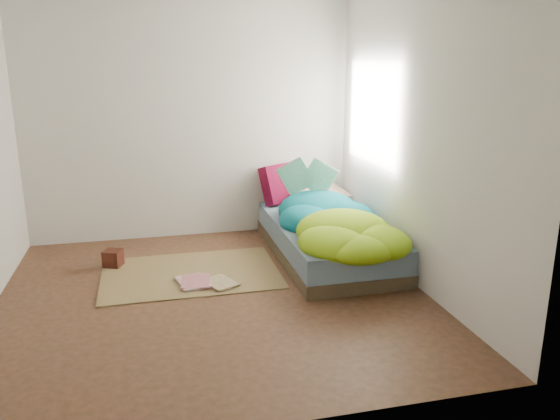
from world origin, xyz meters
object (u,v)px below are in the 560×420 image
(wooden_box, at_px, (113,258))
(floor_book_b, at_px, (182,283))
(bed, at_px, (326,240))
(open_book, at_px, (308,168))
(floor_book_a, at_px, (179,285))
(pillow_magenta, at_px, (280,184))

(wooden_box, xyz_separation_m, floor_book_b, (0.60, -0.61, -0.06))
(bed, distance_m, open_book, 0.78)
(floor_book_a, distance_m, floor_book_b, 0.04)
(pillow_magenta, xyz_separation_m, floor_book_b, (-1.21, -1.33, -0.53))
(bed, distance_m, floor_book_b, 1.54)
(floor_book_a, bearing_deg, pillow_magenta, 37.35)
(open_book, height_order, floor_book_a, open_book)
(open_book, relative_size, floor_book_a, 1.50)
(open_book, distance_m, floor_book_a, 1.83)
(open_book, bearing_deg, pillow_magenta, 129.09)
(bed, bearing_deg, wooden_box, 174.91)
(pillow_magenta, relative_size, floor_book_b, 1.34)
(wooden_box, relative_size, floor_book_b, 0.48)
(open_book, height_order, wooden_box, open_book)
(floor_book_a, xyz_separation_m, floor_book_b, (0.02, 0.04, 0.00))
(pillow_magenta, distance_m, open_book, 0.61)
(pillow_magenta, height_order, floor_book_b, pillow_magenta)
(bed, height_order, floor_book_a, bed)
(floor_book_b, bearing_deg, bed, 22.95)
(pillow_magenta, xyz_separation_m, wooden_box, (-1.81, -0.73, -0.47))
(pillow_magenta, bearing_deg, floor_book_b, -163.27)
(floor_book_a, height_order, floor_book_b, floor_book_b)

